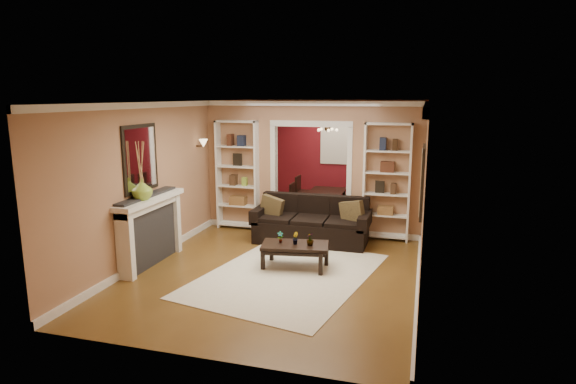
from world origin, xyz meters
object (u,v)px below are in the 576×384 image
(fireplace, at_px, (152,231))
(dining_table, at_px, (326,203))
(sofa, at_px, (311,220))
(bookshelf_right, at_px, (387,182))
(bookshelf_left, at_px, (238,175))
(coffee_table, at_px, (295,256))

(fireplace, bearing_deg, dining_table, 63.77)
(fireplace, height_order, dining_table, fireplace)
(sofa, distance_m, bookshelf_right, 1.64)
(sofa, relative_size, bookshelf_left, 0.97)
(sofa, relative_size, dining_table, 1.48)
(coffee_table, relative_size, bookshelf_right, 0.47)
(bookshelf_right, relative_size, dining_table, 1.52)
(bookshelf_left, height_order, bookshelf_right, same)
(bookshelf_right, bearing_deg, fireplace, -145.20)
(bookshelf_right, distance_m, fireplace, 4.47)
(bookshelf_left, height_order, fireplace, bookshelf_left)
(fireplace, bearing_deg, sofa, 40.56)
(sofa, height_order, coffee_table, sofa)
(coffee_table, xyz_separation_m, bookshelf_left, (-1.81, 2.05, 0.94))
(sofa, distance_m, coffee_table, 1.49)
(bookshelf_left, bearing_deg, coffee_table, -48.52)
(bookshelf_left, height_order, dining_table, bookshelf_left)
(bookshelf_left, xyz_separation_m, dining_table, (1.56, 1.74, -0.88))
(dining_table, bearing_deg, fireplace, 153.77)
(coffee_table, bearing_deg, bookshelf_right, 48.40)
(coffee_table, bearing_deg, dining_table, 84.33)
(bookshelf_left, xyz_separation_m, bookshelf_right, (3.10, 0.00, 0.00))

